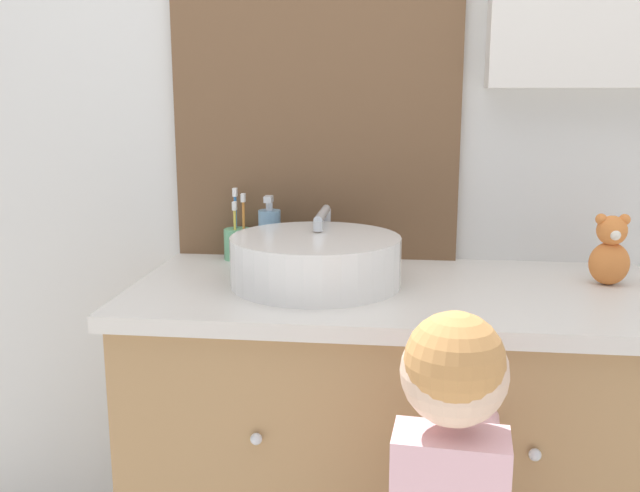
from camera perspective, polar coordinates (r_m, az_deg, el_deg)
wall_back at (r=1.88m, az=7.46°, el=11.52°), size 3.20×0.18×2.50m
vanity_counter at (r=1.78m, az=5.86°, el=-16.85°), size 1.20×0.59×0.87m
sink_basin at (r=1.62m, az=-0.29°, el=-1.08°), size 0.39×0.44×0.15m
toothbrush_holder at (r=1.88m, az=-6.58°, el=0.32°), size 0.07×0.07×0.19m
soap_dispenser at (r=1.83m, az=-4.05°, el=0.87°), size 0.06×0.06×0.17m
teddy_bear at (r=1.74m, az=22.20°, el=-0.41°), size 0.09×0.08×0.16m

